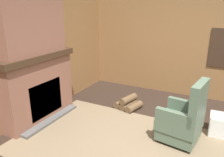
% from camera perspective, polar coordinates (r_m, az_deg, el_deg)
% --- Properties ---
extents(ground_plane, '(14.00, 14.00, 0.00)m').
position_cam_1_polar(ground_plane, '(3.53, 12.72, -18.53)').
color(ground_plane, '#2D2119').
extents(wood_panel_wall_left, '(0.06, 5.71, 2.65)m').
position_cam_1_polar(wood_panel_wall_left, '(4.31, -21.41, 6.75)').
color(wood_panel_wall_left, olive).
rests_on(wood_panel_wall_left, ground).
extents(wood_panel_wall_back, '(5.71, 0.09, 2.65)m').
position_cam_1_polar(wood_panel_wall_back, '(5.46, 21.00, 8.91)').
color(wood_panel_wall_back, olive).
rests_on(wood_panel_wall_back, ground).
extents(fireplace_hearth, '(0.56, 1.61, 1.29)m').
position_cam_1_polar(fireplace_hearth, '(4.33, -18.47, -2.35)').
color(fireplace_hearth, brown).
rests_on(fireplace_hearth, ground).
extents(chimney_breast, '(0.31, 1.33, 1.34)m').
position_cam_1_polar(chimney_breast, '(4.09, -20.46, 15.33)').
color(chimney_breast, brown).
rests_on(chimney_breast, fireplace_hearth).
extents(area_rug, '(3.91, 2.17, 0.01)m').
position_cam_1_polar(area_rug, '(3.56, 6.85, -17.74)').
color(area_rug, '#7A664C').
rests_on(area_rug, ground).
extents(armchair, '(0.70, 0.68, 1.06)m').
position_cam_1_polar(armchair, '(3.68, 18.02, -10.45)').
color(armchair, '#516651').
rests_on(armchair, ground).
extents(firewood_stack, '(0.56, 0.55, 0.29)m').
position_cam_1_polar(firewood_stack, '(4.75, 4.27, -6.52)').
color(firewood_stack, brown).
rests_on(firewood_stack, ground).
extents(laundry_basket, '(0.45, 0.39, 0.34)m').
position_cam_1_polar(laundry_basket, '(4.22, 27.01, -10.90)').
color(laundry_basket, white).
rests_on(laundry_basket, ground).
extents(oil_lamp_vase, '(0.11, 0.11, 0.31)m').
position_cam_1_polar(oil_lamp_vase, '(3.80, -26.37, 5.90)').
color(oil_lamp_vase, '#B24C42').
rests_on(oil_lamp_vase, fireplace_hearth).
extents(storage_case, '(0.13, 0.22, 0.15)m').
position_cam_1_polar(storage_case, '(4.58, -14.66, 8.48)').
color(storage_case, brown).
rests_on(storage_case, fireplace_hearth).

